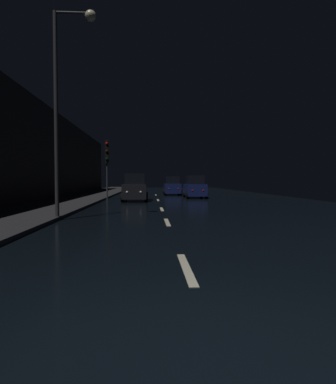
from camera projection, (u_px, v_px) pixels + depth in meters
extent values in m
cube|color=black|center=(158.00, 199.00, 27.53)|extent=(25.41, 84.00, 0.02)
cube|color=#28282B|center=(79.00, 199.00, 27.17)|extent=(4.40, 84.00, 0.15)
cube|color=#2D2B28|center=(31.00, 150.00, 23.39)|extent=(0.80, 63.00, 7.53)
cube|color=beige|center=(186.00, 268.00, 6.08)|extent=(0.16, 2.20, 0.01)
cube|color=beige|center=(167.00, 222.00, 12.65)|extent=(0.16, 2.20, 0.01)
cube|color=beige|center=(162.00, 209.00, 18.24)|extent=(0.16, 2.20, 0.01)
cube|color=beige|center=(158.00, 200.00, 26.41)|extent=(0.16, 2.20, 0.01)
cube|color=beige|center=(156.00, 195.00, 35.26)|extent=(0.16, 2.20, 0.01)
cylinder|color=#38383A|center=(107.00, 181.00, 27.40)|extent=(0.12, 0.12, 3.04)
cube|color=black|center=(107.00, 151.00, 27.31)|extent=(0.32, 0.35, 1.90)
sphere|color=red|center=(107.00, 144.00, 27.11)|extent=(0.22, 0.22, 0.22)
sphere|color=black|center=(107.00, 151.00, 27.13)|extent=(0.22, 0.22, 0.22)
sphere|color=black|center=(107.00, 159.00, 27.16)|extent=(0.22, 0.22, 0.22)
cylinder|color=#2D2D30|center=(56.00, 117.00, 13.17)|extent=(0.16, 0.16, 8.31)
cylinder|color=#2D2D30|center=(73.00, 13.00, 13.06)|extent=(1.40, 0.10, 0.10)
sphere|color=beige|center=(91.00, 16.00, 13.10)|extent=(0.44, 0.44, 0.44)
cube|color=black|center=(135.00, 191.00, 25.47)|extent=(1.76, 4.11, 1.08)
cube|color=black|center=(135.00, 179.00, 25.58)|extent=(1.50, 2.06, 0.82)
cylinder|color=black|center=(146.00, 198.00, 24.10)|extent=(0.22, 0.63, 0.63)
cylinder|color=black|center=(122.00, 198.00, 24.00)|extent=(0.22, 0.63, 0.63)
cylinder|color=black|center=(146.00, 196.00, 26.97)|extent=(0.22, 0.63, 0.63)
cylinder|color=black|center=(125.00, 196.00, 26.88)|extent=(0.22, 0.63, 0.63)
sphere|color=white|center=(141.00, 192.00, 23.49)|extent=(0.18, 0.18, 0.18)
sphere|color=white|center=(127.00, 192.00, 23.44)|extent=(0.18, 0.18, 0.18)
sphere|color=red|center=(142.00, 190.00, 27.51)|extent=(0.18, 0.18, 0.18)
sphere|color=red|center=(130.00, 190.00, 27.45)|extent=(0.18, 0.18, 0.18)
cube|color=#141E51|center=(172.00, 188.00, 35.58)|extent=(1.67, 3.89, 1.02)
cube|color=black|center=(172.00, 180.00, 35.41)|extent=(1.42, 1.94, 0.78)
cylinder|color=black|center=(164.00, 192.00, 36.91)|extent=(0.20, 0.59, 0.59)
cylinder|color=black|center=(179.00, 192.00, 37.00)|extent=(0.20, 0.59, 0.59)
cylinder|color=black|center=(165.00, 193.00, 34.19)|extent=(0.20, 0.59, 0.59)
cylinder|color=black|center=(181.00, 193.00, 34.28)|extent=(0.20, 0.59, 0.59)
sphere|color=slate|center=(167.00, 188.00, 37.45)|extent=(0.17, 0.17, 0.17)
sphere|color=slate|center=(175.00, 188.00, 37.50)|extent=(0.17, 0.17, 0.17)
sphere|color=red|center=(169.00, 189.00, 33.65)|extent=(0.17, 0.17, 0.17)
sphere|color=red|center=(178.00, 189.00, 33.71)|extent=(0.17, 0.17, 0.17)
cube|color=#141E51|center=(195.00, 190.00, 29.76)|extent=(1.68, 3.92, 1.03)
cube|color=black|center=(195.00, 180.00, 29.59)|extent=(1.43, 1.96, 0.78)
cylinder|color=black|center=(184.00, 194.00, 31.10)|extent=(0.21, 0.60, 0.60)
cylinder|color=black|center=(201.00, 194.00, 31.19)|extent=(0.21, 0.60, 0.60)
cylinder|color=black|center=(187.00, 195.00, 28.36)|extent=(0.21, 0.60, 0.60)
cylinder|color=black|center=(206.00, 195.00, 28.45)|extent=(0.21, 0.60, 0.60)
sphere|color=slate|center=(187.00, 189.00, 31.65)|extent=(0.17, 0.17, 0.17)
sphere|color=slate|center=(197.00, 189.00, 31.70)|extent=(0.17, 0.17, 0.17)
sphere|color=red|center=(192.00, 191.00, 27.82)|extent=(0.17, 0.17, 0.17)
sphere|color=red|center=(203.00, 191.00, 27.87)|extent=(0.17, 0.17, 0.17)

